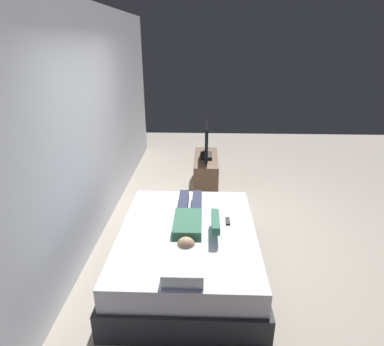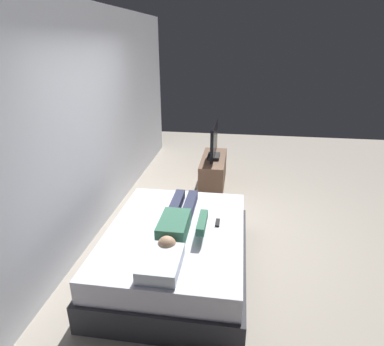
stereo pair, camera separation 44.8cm
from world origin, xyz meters
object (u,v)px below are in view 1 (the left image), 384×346
Objects in this scene: tv at (206,141)px; pillow at (184,264)px; bed at (188,252)px; tv_stand at (206,171)px; person at (190,222)px; remote at (227,221)px.

pillow is at bearing 176.28° from tv.
pillow reaches higher than bed.
pillow is at bearing 176.28° from tv_stand.
tv is (0.00, 0.00, 0.53)m from tv_stand.
pillow is at bearing 178.25° from person.
remote reaches higher than bed.
bed is 12.91× the size of remote.
bed is at bearing 175.28° from tv_stand.
tv is at bearing -3.72° from pillow.
remote is 0.14× the size of tv_stand.
bed reaches higher than tv_stand.
bed is 2.40m from tv_stand.
tv is (2.37, -0.18, 0.16)m from person.
remote is 0.17× the size of tv.
person is 1.15× the size of tv_stand.
remote is at bearing -69.53° from person.
person is 1.43× the size of tv.
pillow is at bearing 180.00° from bed.
pillow reaches higher than remote.
tv reaches higher than tv_stand.
tv_stand is (3.04, -0.20, -0.35)m from pillow.
tv is at bearing -4.72° from bed.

